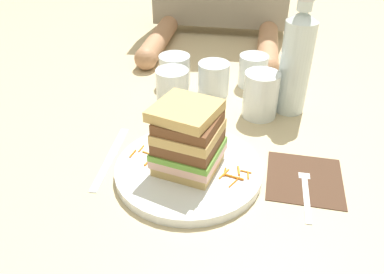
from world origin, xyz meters
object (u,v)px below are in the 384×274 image
at_px(main_plate, 189,168).
at_px(water_bottle, 296,62).
at_px(empty_tumbler_2, 253,71).
at_px(empty_tumbler_3, 175,70).
at_px(empty_tumbler_0, 214,79).
at_px(knife, 109,159).
at_px(juice_glass, 260,98).
at_px(fork, 306,185).
at_px(sandwich, 189,137).
at_px(empty_tumbler_1, 172,87).
at_px(napkin_dark, 305,178).

bearing_deg(main_plate, water_bottle, 54.80).
height_order(empty_tumbler_2, empty_tumbler_3, empty_tumbler_2).
bearing_deg(empty_tumbler_0, empty_tumbler_2, 34.06).
xyz_separation_m(knife, juice_glass, (0.28, 0.22, 0.04)).
bearing_deg(water_bottle, fork, -85.44).
relative_size(juice_glass, empty_tumbler_2, 1.28).
xyz_separation_m(sandwich, empty_tumbler_2, (0.10, 0.37, -0.04)).
xyz_separation_m(sandwich, empty_tumbler_1, (-0.08, 0.25, -0.04)).
bearing_deg(water_bottle, empty_tumbler_3, 164.08).
xyz_separation_m(empty_tumbler_0, empty_tumbler_3, (-0.10, 0.03, -0.00)).
distance_m(napkin_dark, juice_glass, 0.23).
xyz_separation_m(main_plate, knife, (-0.16, 0.01, -0.01)).
relative_size(juice_glass, water_bottle, 0.40).
bearing_deg(empty_tumbler_3, juice_glass, -28.62).
bearing_deg(empty_tumbler_2, water_bottle, -50.82).
xyz_separation_m(juice_glass, empty_tumbler_0, (-0.11, 0.08, -0.00)).
xyz_separation_m(juice_glass, empty_tumbler_1, (-0.20, 0.02, -0.00)).
xyz_separation_m(napkin_dark, knife, (-0.36, -0.01, 0.00)).
height_order(napkin_dark, water_bottle, water_bottle).
bearing_deg(juice_glass, empty_tumbler_0, 143.41).
relative_size(napkin_dark, water_bottle, 0.53).
bearing_deg(knife, water_bottle, 36.45).
xyz_separation_m(sandwich, knife, (-0.16, 0.01, -0.08)).
xyz_separation_m(water_bottle, empty_tumbler_2, (-0.09, 0.11, -0.08)).
height_order(main_plate, sandwich, sandwich).
bearing_deg(juice_glass, water_bottle, 29.23).
height_order(sandwich, napkin_dark, sandwich).
bearing_deg(napkin_dark, sandwich, -175.63).
relative_size(main_plate, fork, 1.60).
bearing_deg(fork, sandwich, 178.22).
bearing_deg(water_bottle, knife, -143.55).
relative_size(main_plate, knife, 1.32).
bearing_deg(napkin_dark, empty_tumbler_0, 124.59).
height_order(empty_tumbler_1, empty_tumbler_3, empty_tumbler_1).
height_order(empty_tumbler_0, empty_tumbler_3, empty_tumbler_0).
bearing_deg(empty_tumbler_2, main_plate, -104.47).
bearing_deg(fork, napkin_dark, 89.97).
distance_m(napkin_dark, fork, 0.02).
height_order(sandwich, juice_glass, sandwich).
xyz_separation_m(fork, empty_tumbler_0, (-0.20, 0.32, 0.04)).
xyz_separation_m(sandwich, fork, (0.21, -0.01, -0.07)).
xyz_separation_m(knife, empty_tumbler_3, (0.06, 0.33, 0.04)).
distance_m(main_plate, sandwich, 0.07).
distance_m(knife, empty_tumbler_3, 0.34).
height_order(sandwich, knife, sandwich).
relative_size(sandwich, empty_tumbler_2, 1.66).
bearing_deg(empty_tumbler_0, juice_glass, -36.59).
height_order(fork, water_bottle, water_bottle).
xyz_separation_m(juice_glass, empty_tumbler_2, (-0.02, 0.15, -0.00)).
height_order(empty_tumbler_0, empty_tumbler_1, empty_tumbler_1).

